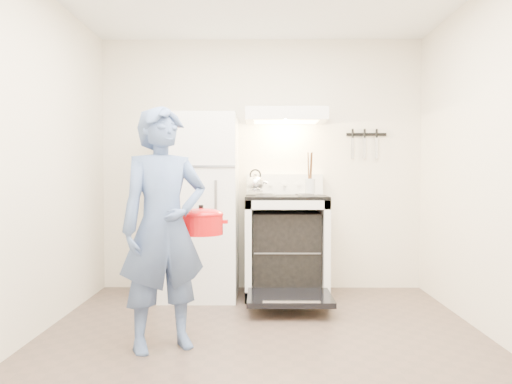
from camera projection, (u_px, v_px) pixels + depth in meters
floor at (263, 350)px, 3.27m from camera, size 3.60×3.60×0.00m
back_wall at (262, 164)px, 5.02m from camera, size 3.20×0.02×2.50m
refrigerator at (200, 206)px, 4.69m from camera, size 0.70×0.70×1.70m
stove_body at (286, 247)px, 4.72m from camera, size 0.76×0.65×0.92m
cooktop at (286, 197)px, 4.71m from camera, size 0.76×0.65×0.03m
backsplash at (284, 184)px, 4.99m from camera, size 0.76×0.07×0.20m
oven_door at (290, 298)px, 4.14m from camera, size 0.70×0.54×0.04m
oven_rack at (286, 249)px, 4.73m from camera, size 0.60×0.52×0.01m
range_hood at (286, 116)px, 4.76m from camera, size 0.76×0.50×0.12m
knife_strip at (366, 134)px, 4.99m from camera, size 0.40×0.02×0.03m
pizza_stone at (292, 247)px, 4.77m from camera, size 0.35×0.35×0.02m
tea_kettle at (255, 182)px, 4.78m from camera, size 0.20×0.17×0.25m
utensil_jar at (310, 186)px, 4.53m from camera, size 0.10×0.10×0.13m
person at (164, 228)px, 3.27m from camera, size 0.69×0.61×1.59m
dutch_oven at (201, 224)px, 3.48m from camera, size 0.38×0.31×0.24m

